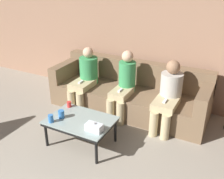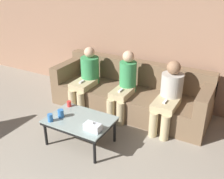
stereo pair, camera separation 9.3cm
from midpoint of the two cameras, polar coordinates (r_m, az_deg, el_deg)
The scene contains 10 objects.
wall_back at distance 4.73m, azimuth 7.63°, elevation 12.53°, with size 12.00×0.06×2.60m.
couch at distance 4.60m, azimuth 4.53°, elevation -0.92°, with size 2.71×0.90×0.82m.
coffee_table at distance 3.70m, azimuth -6.30°, elevation -6.97°, with size 0.91×0.64×0.40m.
cup_near_left at distance 3.67m, azimuth -12.60°, elevation -6.01°, with size 0.07×0.07×0.11m.
cup_near_right at distance 4.00m, azimuth -8.66°, elevation -3.10°, with size 0.06×0.06×0.09m.
cup_far_center at distance 3.73m, azimuth -10.38°, elevation -5.17°, with size 0.08×0.08×0.12m.
tissue_box at distance 3.40m, azimuth -3.46°, elevation -8.14°, with size 0.22×0.12×0.13m.
seated_person_left_end at distance 4.65m, azimuth -4.97°, elevation 2.88°, with size 0.32×0.68×1.06m.
seated_person_mid_left at distance 4.30m, azimuth 3.38°, elevation 1.18°, with size 0.31×0.64×1.11m.
seated_person_mid_right at distance 4.07m, azimuth 12.93°, elevation -1.01°, with size 0.34×0.71×1.06m.
Camera 2 is at (1.71, -0.73, 2.32)m, focal length 42.00 mm.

